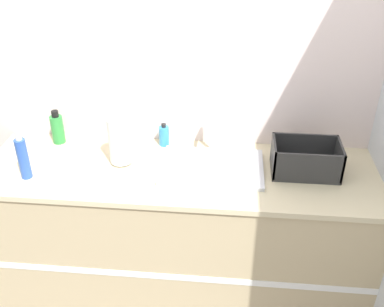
# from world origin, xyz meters

# --- Properties ---
(wall_back) EXTENTS (4.51, 0.06, 2.60)m
(wall_back) POSITION_xyz_m (0.00, 0.67, 1.30)
(wall_back) COLOR silver
(wall_back) RESTS_ON ground_plane
(counter_cabinet) EXTENTS (2.14, 0.66, 0.93)m
(counter_cabinet) POSITION_xyz_m (0.00, 0.32, 0.47)
(counter_cabinet) COLOR tan
(counter_cabinet) RESTS_ON ground_plane
(sink) EXTENTS (0.55, 0.38, 0.30)m
(sink) POSITION_xyz_m (0.17, 0.35, 0.95)
(sink) COLOR silver
(sink) RESTS_ON counter_cabinet
(paper_towel_roll) EXTENTS (0.12, 0.12, 0.27)m
(paper_towel_roll) POSITION_xyz_m (-0.33, 0.35, 1.07)
(paper_towel_roll) COLOR #4C4C51
(paper_towel_roll) RESTS_ON counter_cabinet
(dish_rack) EXTENTS (0.35, 0.22, 0.17)m
(dish_rack) POSITION_xyz_m (0.66, 0.36, 1.00)
(dish_rack) COLOR #2D2D2D
(dish_rack) RESTS_ON counter_cabinet
(bottle_green) EXTENTS (0.07, 0.07, 0.20)m
(bottle_green) POSITION_xyz_m (-0.75, 0.55, 1.02)
(bottle_green) COLOR #2D8C3D
(bottle_green) RESTS_ON counter_cabinet
(bottle_blue) EXTENTS (0.06, 0.06, 0.27)m
(bottle_blue) POSITION_xyz_m (-0.79, 0.17, 1.05)
(bottle_blue) COLOR #2D56B7
(bottle_blue) RESTS_ON counter_cabinet
(soap_dispenser) EXTENTS (0.06, 0.06, 0.14)m
(soap_dispenser) POSITION_xyz_m (-0.12, 0.57, 0.99)
(soap_dispenser) COLOR #338CCC
(soap_dispenser) RESTS_ON counter_cabinet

